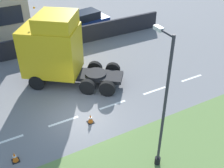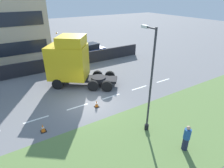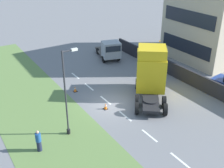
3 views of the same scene
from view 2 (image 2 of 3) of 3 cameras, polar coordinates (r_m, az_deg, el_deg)
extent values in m
plane|color=slate|center=(15.74, -7.45, -5.99)|extent=(120.00, 120.00, 0.00)
cube|color=#607F42|center=(11.65, 5.90, -19.38)|extent=(7.00, 44.00, 0.01)
cube|color=white|center=(20.36, 15.28, 1.02)|extent=(0.16, 1.80, 0.00)
cube|color=white|center=(18.32, 8.31, -1.17)|extent=(0.16, 1.80, 0.00)
cube|color=white|center=(16.65, -0.26, -3.82)|extent=(0.16, 1.80, 0.00)
cube|color=white|center=(15.46, -10.49, -6.86)|extent=(0.16, 1.80, 0.00)
cube|color=white|center=(14.88, -22.10, -10.00)|extent=(0.16, 1.80, 0.00)
cube|color=#232328|center=(23.20, -17.05, 5.93)|extent=(0.25, 24.00, 1.54)
cube|color=#C1B293|center=(29.63, -29.73, 17.58)|extent=(9.01, 8.72, 11.18)
cube|color=#1E232D|center=(25.69, -27.28, 9.51)|extent=(0.08, 7.41, 1.56)
cube|color=#1E232D|center=(25.11, -28.89, 16.80)|extent=(0.08, 7.41, 1.56)
cube|color=black|center=(18.70, -8.51, 1.66)|extent=(5.07, 6.00, 0.24)
cube|color=gold|center=(18.50, -13.26, 6.61)|extent=(4.22, 4.40, 3.14)
cube|color=black|center=(19.37, -18.16, 4.70)|extent=(1.78, 1.39, 1.76)
cube|color=black|center=(18.95, -18.73, 8.59)|extent=(1.88, 1.47, 1.01)
cube|color=gold|center=(17.78, -12.26, 12.75)|extent=(3.36, 3.33, 0.90)
sphere|color=orange|center=(18.87, -16.57, 14.64)|extent=(0.14, 0.14, 0.14)
cylinder|color=black|center=(18.34, -4.12, 2.00)|extent=(2.00, 2.00, 0.12)
cylinder|color=black|center=(18.42, -16.20, -0.03)|extent=(0.89, 1.02, 1.04)
cylinder|color=black|center=(20.45, -13.88, 2.89)|extent=(0.89, 1.02, 1.04)
cylinder|color=black|center=(17.47, -5.77, -0.52)|extent=(0.89, 1.02, 1.04)
cylinder|color=black|center=(19.60, -4.45, 2.58)|extent=(0.89, 1.02, 1.04)
cylinder|color=black|center=(17.28, -1.56, -0.71)|extent=(0.89, 1.02, 1.04)
cylinder|color=black|center=(19.42, -0.68, 2.43)|extent=(0.89, 1.02, 1.04)
cube|color=navy|center=(26.44, -7.27, 9.36)|extent=(2.58, 5.01, 1.08)
cube|color=black|center=(26.27, -7.16, 11.29)|extent=(1.96, 2.84, 0.72)
cylinder|color=black|center=(25.09, -9.03, 7.15)|extent=(0.30, 0.66, 0.64)
cylinder|color=black|center=(26.52, -11.08, 8.02)|extent=(0.30, 0.66, 0.64)
cylinder|color=black|center=(26.76, -3.37, 8.62)|extent=(0.30, 0.66, 0.64)
cylinder|color=black|center=(28.11, -5.58, 9.40)|extent=(0.30, 0.66, 0.64)
cylinder|color=black|center=(13.05, 10.48, -12.75)|extent=(0.27, 0.27, 0.40)
cylinder|color=#2D2D33|center=(11.38, 11.73, -0.26)|extent=(0.12, 0.12, 6.69)
cylinder|color=#2D2D33|center=(10.72, 11.66, 16.44)|extent=(0.90, 0.09, 0.09)
cube|color=silver|center=(11.05, 10.03, 16.84)|extent=(0.44, 0.20, 0.16)
cylinder|color=#1E233D|center=(12.14, 21.39, -16.61)|extent=(0.34, 0.34, 0.81)
cylinder|color=#1E4C8C|center=(11.68, 21.97, -13.95)|extent=(0.39, 0.39, 0.64)
sphere|color=tan|center=(11.43, 22.34, -12.27)|extent=(0.22, 0.22, 0.22)
cube|color=black|center=(15.26, -4.69, -6.89)|extent=(0.36, 0.36, 0.03)
cone|color=orange|center=(15.10, -4.73, -5.97)|extent=(0.28, 0.28, 0.55)
cylinder|color=white|center=(15.09, -4.73, -5.88)|extent=(0.17, 0.17, 0.07)
cube|color=black|center=(13.58, -20.14, -13.38)|extent=(0.36, 0.36, 0.03)
cone|color=orange|center=(13.41, -20.33, -12.41)|extent=(0.28, 0.28, 0.55)
cylinder|color=white|center=(13.39, -20.35, -12.32)|extent=(0.17, 0.17, 0.07)
camera|label=1|loc=(2.63, 119.51, 74.04)|focal=45.00mm
camera|label=3|loc=(24.20, 63.85, 24.18)|focal=45.00mm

